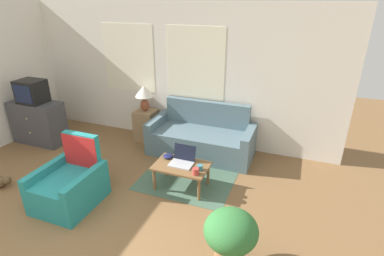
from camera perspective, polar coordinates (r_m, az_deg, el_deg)
name	(u,v)px	position (r m, az deg, el deg)	size (l,w,h in m)	color
wall_back	(166,74)	(5.83, -5.06, 10.26)	(6.56, 0.06, 2.60)	white
rug	(194,169)	(5.08, 0.43, -7.79)	(1.45, 1.80, 0.01)	#476651
couch	(202,138)	(5.48, 1.90, -2.01)	(1.87, 0.82, 0.90)	slate
armchair	(71,185)	(4.54, -22.01, -10.02)	(0.75, 0.85, 0.92)	teal
tv_dresser	(39,122)	(6.55, -27.19, 0.97)	(1.01, 0.48, 0.83)	#424247
television	(31,91)	(6.36, -28.26, 6.18)	(0.49, 0.40, 0.43)	black
side_table	(146,125)	(6.03, -8.71, 0.55)	(0.39, 0.39, 0.62)	#937551
table_lamp	(144,94)	(5.81, -9.11, 6.43)	(0.36, 0.36, 0.50)	brown
coffee_table	(181,168)	(4.47, -2.03, -7.61)	(0.80, 0.52, 0.39)	brown
laptop	(182,160)	(4.46, -1.84, -6.07)	(0.34, 0.30, 0.25)	#B7B7BC
cup_navy	(196,171)	(4.20, 0.71, -8.26)	(0.09, 0.09, 0.10)	#B23D38
cup_yellow	(200,168)	(4.30, 1.50, -7.54)	(0.08, 0.08, 0.08)	teal
snack_bowl	(168,156)	(4.63, -4.58, -5.35)	(0.16, 0.16, 0.05)	#191E4C
potted_plant	(231,235)	(3.28, 7.38, -19.60)	(0.56, 0.56, 0.70)	#996B42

